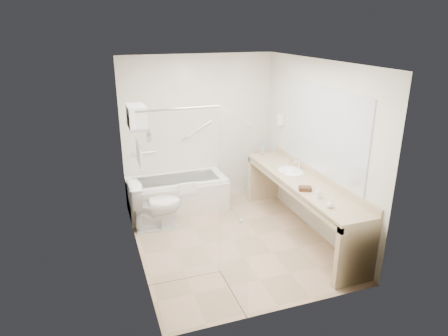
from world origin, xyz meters
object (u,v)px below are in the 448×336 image
object	(u,v)px
bathtub	(177,194)
toilet	(155,205)
vanity_counter	(301,194)
amenity_basket	(305,189)
water_bottle_left	(287,161)

from	to	relation	value
bathtub	toilet	world-z (taller)	toilet
bathtub	toilet	size ratio (longest dim) A/B	2.07
vanity_counter	amenity_basket	world-z (taller)	vanity_counter
amenity_basket	water_bottle_left	size ratio (longest dim) A/B	0.95
bathtub	vanity_counter	xyz separation A→B (m)	(1.52, -1.39, 0.36)
toilet	amenity_basket	bearing A→B (deg)	-123.23
bathtub	water_bottle_left	bearing A→B (deg)	-26.38
vanity_counter	amenity_basket	xyz separation A→B (m)	(-0.16, -0.35, 0.24)
amenity_basket	water_bottle_left	world-z (taller)	water_bottle_left
toilet	amenity_basket	xyz separation A→B (m)	(1.82, -1.20, 0.50)
bathtub	vanity_counter	bearing A→B (deg)	-42.35
toilet	water_bottle_left	bearing A→B (deg)	-96.76
vanity_counter	amenity_basket	distance (m)	0.45
vanity_counter	water_bottle_left	distance (m)	0.67
toilet	amenity_basket	distance (m)	2.23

